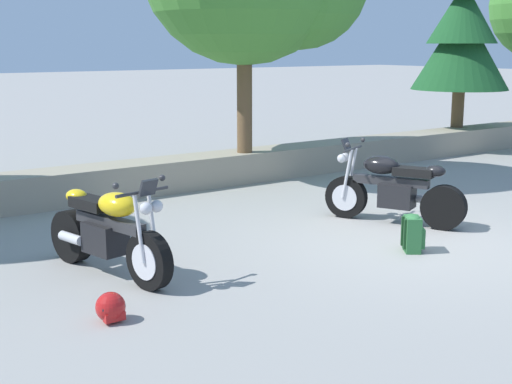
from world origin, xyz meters
TOP-DOWN VIEW (x-y plane):
  - ground_plane at (0.00, 0.00)m, footprint 120.00×120.00m
  - stone_wall at (0.00, 4.80)m, footprint 36.00×0.80m
  - motorcycle_yellow_near_left at (-3.79, 0.99)m, footprint 0.80×2.05m
  - motorcycle_black_centre at (0.48, 0.84)m, footprint 1.11×1.93m
  - rider_backpack at (-0.37, -0.33)m, footprint 0.35×0.35m
  - rider_helmet at (-4.36, -0.28)m, footprint 0.28×0.28m
  - pine_tree_mid_right at (7.11, 5.07)m, footprint 2.30×2.30m

SIDE VIEW (x-z plane):
  - ground_plane at x=0.00m, z-range 0.00..0.00m
  - rider_helmet at x=-4.36m, z-range 0.00..0.28m
  - rider_backpack at x=-0.37m, z-range 0.01..0.48m
  - stone_wall at x=0.00m, z-range 0.00..0.55m
  - motorcycle_yellow_near_left at x=-3.79m, z-range -0.10..1.07m
  - motorcycle_black_centre at x=0.48m, z-range -0.10..1.07m
  - pine_tree_mid_right at x=7.11m, z-range 0.76..4.70m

